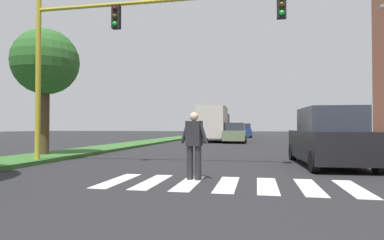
{
  "coord_description": "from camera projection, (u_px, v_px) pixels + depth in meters",
  "views": [
    {
      "loc": [
        0.68,
        -0.18,
        1.32
      ],
      "look_at": [
        -2.74,
        17.08,
        1.69
      ],
      "focal_mm": 30.66,
      "sensor_mm": 36.0,
      "label": 1
    }
  ],
  "objects": [
    {
      "name": "ground_plane",
      "position": [
        249.0,
        141.0,
        29.71
      ],
      "size": [
        140.0,
        140.0,
        0.0
      ],
      "primitive_type": "plane",
      "color": "#262628"
    },
    {
      "name": "crosswalk",
      "position": [
        227.0,
        184.0,
        7.54
      ],
      "size": [
        5.85,
        2.2,
        0.01
      ],
      "color": "silver",
      "rests_on": "ground_plane"
    },
    {
      "name": "median_strip",
      "position": [
        158.0,
        141.0,
        29.3
      ],
      "size": [
        2.49,
        64.0,
        0.15
      ],
      "primitive_type": "cube",
      "color": "#386B2D",
      "rests_on": "ground_plane"
    },
    {
      "name": "tree_mid",
      "position": [
        46.0,
        63.0,
        14.25
      ],
      "size": [
        2.84,
        2.84,
        5.43
      ],
      "color": "#4C3823",
      "rests_on": "median_strip"
    },
    {
      "name": "sidewalk_right",
      "position": [
        356.0,
        143.0,
        26.11
      ],
      "size": [
        3.0,
        64.0,
        0.15
      ],
      "primitive_type": "cube",
      "color": "#9E9991",
      "rests_on": "ground_plane"
    },
    {
      "name": "traffic_light_gantry",
      "position": [
        117.0,
        37.0,
        11.24
      ],
      "size": [
        10.1,
        0.3,
        6.0
      ],
      "color": "gold",
      "rests_on": "median_strip"
    },
    {
      "name": "pedestrian_performer",
      "position": [
        194.0,
        142.0,
        8.19
      ],
      "size": [
        0.75,
        0.31,
        1.69
      ],
      "color": "#262628",
      "rests_on": "ground_plane"
    },
    {
      "name": "suv_crossing",
      "position": [
        328.0,
        138.0,
        11.06
      ],
      "size": [
        2.21,
        4.7,
        1.97
      ],
      "color": "black",
      "rests_on": "ground_plane"
    },
    {
      "name": "sedan_midblock",
      "position": [
        235.0,
        133.0,
        27.58
      ],
      "size": [
        1.89,
        4.52,
        1.66
      ],
      "color": "gray",
      "rests_on": "ground_plane"
    },
    {
      "name": "sedan_distant",
      "position": [
        244.0,
        131.0,
        41.71
      ],
      "size": [
        2.04,
        4.27,
        1.76
      ],
      "color": "navy",
      "rests_on": "ground_plane"
    },
    {
      "name": "sedan_far_horizon",
      "position": [
        242.0,
        130.0,
        51.77
      ],
      "size": [
        2.16,
        4.42,
        1.63
      ],
      "color": "#474C51",
      "rests_on": "ground_plane"
    },
    {
      "name": "truck_box_delivery",
      "position": [
        214.0,
        123.0,
        29.2
      ],
      "size": [
        2.4,
        6.2,
        3.1
      ],
      "color": "black",
      "rests_on": "ground_plane"
    }
  ]
}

